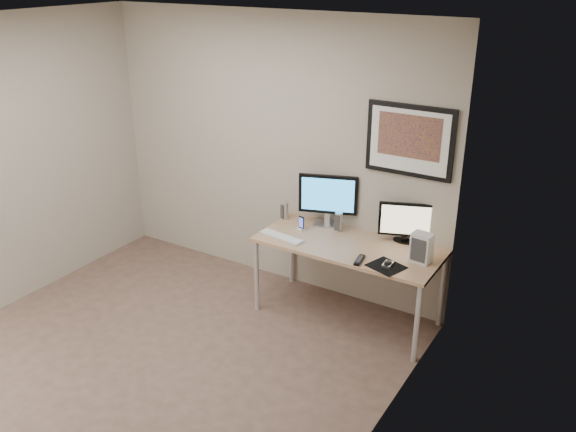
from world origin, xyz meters
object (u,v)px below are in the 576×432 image
object	(u,v)px
desk	(349,251)
monitor_tv	(405,221)
framed_art	(410,141)
speaker_left	(285,211)
speaker_right	(339,222)
phone_dock	(301,223)
keyboard	(281,237)
fan_unit	(422,248)
monitor_large	(328,198)

from	to	relation	value
desk	monitor_tv	distance (m)	0.55
framed_art	speaker_left	distance (m)	1.38
monitor_tv	speaker_right	xyz separation A→B (m)	(-0.59, -0.09, -0.11)
speaker_left	phone_dock	distance (m)	0.29
keyboard	fan_unit	xyz separation A→B (m)	(1.21, 0.20, 0.12)
speaker_left	speaker_right	xyz separation A→B (m)	(0.55, 0.02, 0.01)
keyboard	monitor_tv	bearing A→B (deg)	34.42
monitor_large	phone_dock	xyz separation A→B (m)	(-0.15, -0.21, -0.21)
speaker_left	speaker_right	distance (m)	0.55
speaker_left	speaker_right	size ratio (longest dim) A/B	0.92
framed_art	speaker_right	distance (m)	0.99
speaker_right	phone_dock	xyz separation A→B (m)	(-0.30, -0.15, -0.02)
desk	keyboard	xyz separation A→B (m)	(-0.57, -0.19, 0.07)
phone_dock	keyboard	xyz separation A→B (m)	(-0.07, -0.24, -0.06)
monitor_large	fan_unit	size ratio (longest dim) A/B	2.08
monitor_large	speaker_left	bearing A→B (deg)	170.99
monitor_tv	framed_art	bearing A→B (deg)	108.50
fan_unit	framed_art	bearing A→B (deg)	138.53
speaker_left	keyboard	distance (m)	0.42
speaker_left	keyboard	world-z (taller)	speaker_left
keyboard	fan_unit	world-z (taller)	fan_unit
monitor_large	speaker_right	distance (m)	0.24
keyboard	fan_unit	distance (m)	1.23
monitor_tv	speaker_left	world-z (taller)	monitor_tv
monitor_tv	speaker_right	bearing A→B (deg)	167.12
framed_art	speaker_left	bearing A→B (deg)	-172.17
monitor_tv	fan_unit	bearing A→B (deg)	-69.03
desk	phone_dock	size ratio (longest dim) A/B	12.31
framed_art	desk	bearing A→B (deg)	-136.54
speaker_right	speaker_left	bearing A→B (deg)	179.00
keyboard	speaker_left	bearing A→B (deg)	124.89
monitor_large	speaker_left	size ratio (longest dim) A/B	3.20
desk	speaker_right	bearing A→B (deg)	135.66
phone_dock	fan_unit	world-z (taller)	fan_unit
framed_art	speaker_right	xyz separation A→B (m)	(-0.55, -0.13, -0.80)
desk	speaker_left	distance (m)	0.79
desk	monitor_large	bearing A→B (deg)	143.93
monitor_tv	speaker_right	world-z (taller)	monitor_tv
monitor_tv	speaker_left	bearing A→B (deg)	164.24
desk	phone_dock	distance (m)	0.52
monitor_large	speaker_left	xyz separation A→B (m)	(-0.41, -0.07, -0.19)
speaker_left	framed_art	bearing A→B (deg)	32.16
speaker_right	fan_unit	bearing A→B (deg)	-16.13
framed_art	keyboard	size ratio (longest dim) A/B	1.70
monitor_large	phone_dock	size ratio (longest dim) A/B	3.97
framed_art	speaker_left	world-z (taller)	framed_art
framed_art	speaker_left	xyz separation A→B (m)	(-1.11, -0.15, -0.81)
framed_art	phone_dock	size ratio (longest dim) A/B	5.77
desk	fan_unit	world-z (taller)	fan_unit
speaker_left	monitor_large	bearing A→B (deg)	34.45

